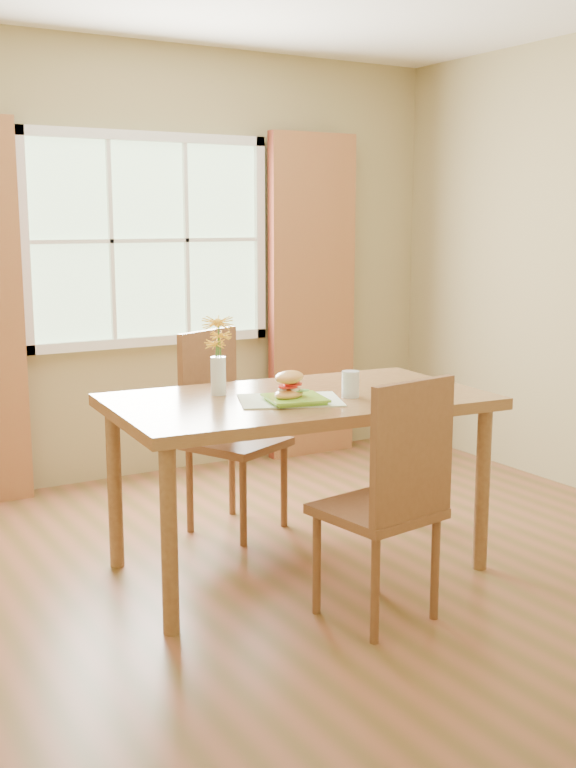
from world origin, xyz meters
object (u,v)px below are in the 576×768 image
(chair_far, at_px, (223,421))
(flower_vase, at_px, (218,348))
(chair_near, at_px, (393,491))
(water_glass, at_px, (350,385))
(croissant_sandwich, at_px, (289,385))
(dining_table, at_px, (298,414))

(chair_far, bearing_deg, flower_vase, -142.56)
(chair_near, height_order, water_glass, chair_near)
(chair_near, distance_m, croissant_sandwich, 0.70)
(dining_table, xyz_separation_m, croissant_sandwich, (-0.12, -0.11, 0.17))
(dining_table, xyz_separation_m, chair_far, (-0.04, 0.70, -0.17))
(chair_far, height_order, flower_vase, flower_vase)
(dining_table, xyz_separation_m, water_glass, (0.19, -0.14, 0.14))
(chair_far, relative_size, croissant_sandwich, 5.21)
(dining_table, bearing_deg, chair_far, 97.46)
(dining_table, bearing_deg, flower_vase, 149.38)
(water_glass, bearing_deg, chair_near, -107.60)
(chair_near, bearing_deg, dining_table, 82.57)
(dining_table, height_order, water_glass, water_glass)
(chair_far, xyz_separation_m, flower_vase, (-0.26, -0.49, 0.47))
(croissant_sandwich, xyz_separation_m, water_glass, (0.31, -0.03, -0.02))
(water_glass, height_order, flower_vase, flower_vase)
(chair_near, xyz_separation_m, flower_vase, (-0.32, 0.92, 0.49))
(chair_near, relative_size, water_glass, 8.51)
(dining_table, height_order, chair_far, chair_far)
(dining_table, bearing_deg, chair_near, -84.54)
(chair_far, height_order, croissant_sandwich, chair_far)
(water_glass, xyz_separation_m, flower_vase, (-0.49, 0.36, 0.16))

